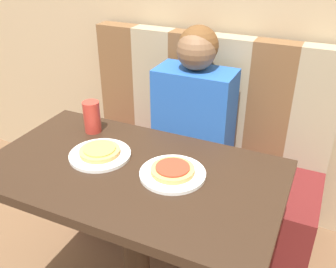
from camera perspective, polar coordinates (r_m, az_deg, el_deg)
booth_seat at (r=1.99m, az=3.55°, el=-9.16°), size 1.23×0.50×0.42m
booth_backrest at (r=1.90m, az=6.24°, el=6.36°), size 1.23×0.10×0.58m
dining_table at (r=1.32m, az=-5.35°, el=-9.39°), size 0.99×0.57×0.73m
person at (r=1.72m, az=4.11°, el=4.86°), size 0.35×0.20×0.66m
plate_left at (r=1.33m, az=-10.31°, el=-3.14°), size 0.22×0.22×0.01m
plate_right at (r=1.21m, az=0.71°, el=-6.07°), size 0.22×0.22×0.01m
pizza_left at (r=1.32m, az=-10.37°, el=-2.56°), size 0.14×0.14×0.02m
pizza_right at (r=1.21m, az=0.72°, el=-5.46°), size 0.14×0.14×0.02m
drinking_cup at (r=1.48m, az=-11.51°, el=2.58°), size 0.06×0.06×0.12m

